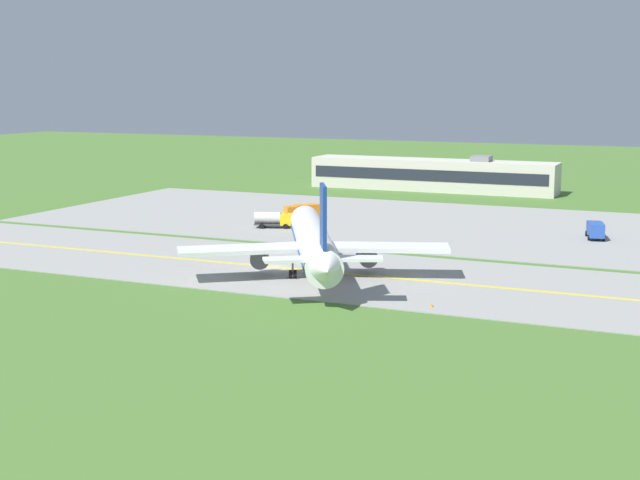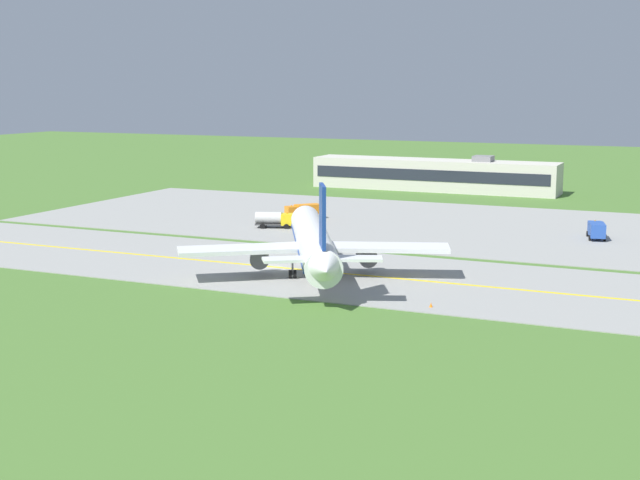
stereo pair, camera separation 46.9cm
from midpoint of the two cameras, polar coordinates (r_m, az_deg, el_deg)
The scene contains 11 objects.
ground_plane at distance 112.05m, azimuth -3.22°, elevation -1.79°, with size 500.00×500.00×0.00m, color #47702D.
taxiway_strip at distance 112.04m, azimuth -3.22°, elevation -1.76°, with size 240.00×28.00×0.10m, color gray.
apron_pad at distance 147.09m, azimuth 7.71°, elevation 0.98°, with size 140.00×52.00×0.10m, color gray.
taxiway_centreline at distance 112.02m, azimuth -3.22°, elevation -1.73°, with size 220.00×0.60×0.01m, color yellow.
airplane_lead at distance 106.29m, azimuth -0.54°, elevation -0.15°, with size 30.35×36.56×12.70m.
service_truck_baggage at distance 138.17m, azimuth 17.19°, elevation 0.67°, with size 3.39×6.31×2.60m.
service_truck_fuel at distance 151.33m, azimuth -1.25°, elevation 1.89°, with size 5.56×5.81×2.60m.
service_truck_catering at distance 142.30m, azimuth -3.11°, elevation 1.36°, with size 6.34×3.89×2.65m.
terminal_building at distance 195.12m, azimuth 7.17°, elevation 4.18°, with size 53.69×9.12×7.87m.
traffic_cone_near_edge at distance 92.54m, azimuth 7.04°, elevation -4.18°, with size 0.44×0.44×0.60m, color orange.
traffic_cone_mid_edge at distance 121.59m, azimuth 1.55°, elevation -0.70°, with size 0.44×0.44×0.60m, color orange.
Camera 1 is at (49.53, -97.87, 22.82)m, focal length 49.78 mm.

